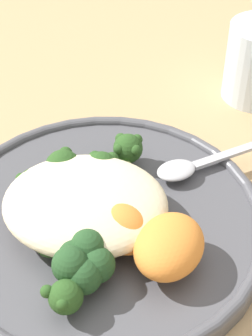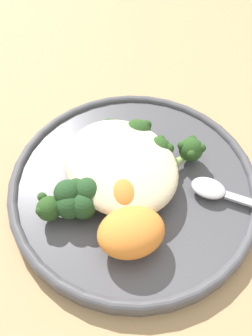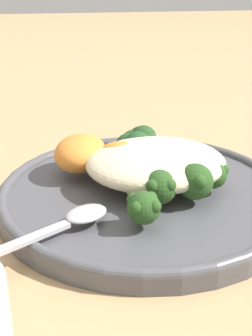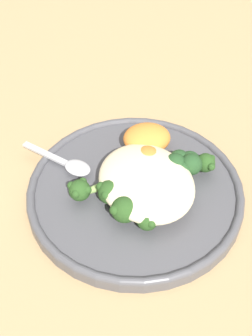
{
  "view_description": "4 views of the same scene",
  "coord_description": "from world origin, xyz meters",
  "px_view_note": "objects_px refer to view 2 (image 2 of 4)",
  "views": [
    {
      "loc": [
        0.07,
        -0.34,
        0.39
      ],
      "look_at": [
        0.03,
        0.03,
        0.06
      ],
      "focal_mm": 60.0,
      "sensor_mm": 36.0,
      "label": 1
    },
    {
      "loc": [
        0.19,
        -0.13,
        0.34
      ],
      "look_at": [
        0.01,
        0.0,
        0.04
      ],
      "focal_mm": 35.0,
      "sensor_mm": 36.0,
      "label": 2
    },
    {
      "loc": [
        0.1,
        0.43,
        0.23
      ],
      "look_at": [
        0.03,
        -0.01,
        0.03
      ],
      "focal_mm": 50.0,
      "sensor_mm": 36.0,
      "label": 3
    },
    {
      "loc": [
        -0.36,
        0.21,
        0.5
      ],
      "look_at": [
        0.02,
        0.02,
        0.05
      ],
      "focal_mm": 50.0,
      "sensor_mm": 36.0,
      "label": 4
    }
  ],
  "objects_px": {
    "broccoli_stalk_1": "(153,158)",
    "kale_tuft": "(77,196)",
    "broccoli_stalk_2": "(137,143)",
    "sweet_potato_chunk_1": "(124,193)",
    "broccoli_stalk_3": "(120,147)",
    "quinoa_mound": "(119,166)",
    "broccoli_stalk_0": "(181,157)",
    "broccoli_stalk_4": "(109,164)",
    "sweet_potato_chunk_2": "(131,232)",
    "spoon": "(219,192)",
    "broccoli_stalk_6": "(69,203)",
    "broccoli_stalk_5": "(97,176)",
    "sweet_potato_chunk_0": "(125,197)",
    "plate": "(134,183)"
  },
  "relations": [
    {
      "from": "broccoli_stalk_1",
      "to": "kale_tuft",
      "type": "height_order",
      "value": "kale_tuft"
    },
    {
      "from": "broccoli_stalk_2",
      "to": "sweet_potato_chunk_1",
      "type": "relative_size",
      "value": 1.73
    },
    {
      "from": "broccoli_stalk_3",
      "to": "kale_tuft",
      "type": "xyz_separation_m",
      "value": [
        0.03,
        -0.08,
        0.01
      ]
    },
    {
      "from": "quinoa_mound",
      "to": "broccoli_stalk_0",
      "type": "xyz_separation_m",
      "value": [
        0.03,
        0.07,
        -0.01
      ]
    },
    {
      "from": "broccoli_stalk_4",
      "to": "sweet_potato_chunk_2",
      "type": "distance_m",
      "value": 0.09
    },
    {
      "from": "broccoli_stalk_1",
      "to": "sweet_potato_chunk_2",
      "type": "xyz_separation_m",
      "value": [
        0.06,
        -0.08,
        0.0
      ]
    },
    {
      "from": "broccoli_stalk_0",
      "to": "spoon",
      "type": "relative_size",
      "value": 1.03
    },
    {
      "from": "broccoli_stalk_3",
      "to": "broccoli_stalk_6",
      "type": "height_order",
      "value": "same"
    },
    {
      "from": "broccoli_stalk_2",
      "to": "broccoli_stalk_5",
      "type": "distance_m",
      "value": 0.07
    },
    {
      "from": "broccoli_stalk_6",
      "to": "kale_tuft",
      "type": "xyz_separation_m",
      "value": [
        0.0,
        0.01,
        0.01
      ]
    },
    {
      "from": "broccoli_stalk_3",
      "to": "spoon",
      "type": "height_order",
      "value": "broccoli_stalk_3"
    },
    {
      "from": "broccoli_stalk_4",
      "to": "sweet_potato_chunk_0",
      "type": "relative_size",
      "value": 1.42
    },
    {
      "from": "sweet_potato_chunk_2",
      "to": "spoon",
      "type": "xyz_separation_m",
      "value": [
        0.01,
        0.12,
        -0.02
      ]
    },
    {
      "from": "quinoa_mound",
      "to": "broccoli_stalk_6",
      "type": "height_order",
      "value": "quinoa_mound"
    },
    {
      "from": "broccoli_stalk_4",
      "to": "broccoli_stalk_5",
      "type": "height_order",
      "value": "same"
    },
    {
      "from": "broccoli_stalk_2",
      "to": "broccoli_stalk_6",
      "type": "xyz_separation_m",
      "value": [
        0.02,
        -0.11,
        -0.0
      ]
    },
    {
      "from": "broccoli_stalk_2",
      "to": "spoon",
      "type": "distance_m",
      "value": 0.11
    },
    {
      "from": "broccoli_stalk_3",
      "to": "broccoli_stalk_4",
      "type": "distance_m",
      "value": 0.03
    },
    {
      "from": "quinoa_mound",
      "to": "sweet_potato_chunk_2",
      "type": "xyz_separation_m",
      "value": [
        0.07,
        -0.04,
        -0.0
      ]
    },
    {
      "from": "broccoli_stalk_0",
      "to": "sweet_potato_chunk_2",
      "type": "distance_m",
      "value": 0.12
    },
    {
      "from": "broccoli_stalk_6",
      "to": "broccoli_stalk_0",
      "type": "bearing_deg",
      "value": -169.78
    },
    {
      "from": "broccoli_stalk_3",
      "to": "broccoli_stalk_6",
      "type": "xyz_separation_m",
      "value": [
        0.03,
        -0.09,
        -0.0
      ]
    },
    {
      "from": "broccoli_stalk_0",
      "to": "kale_tuft",
      "type": "relative_size",
      "value": 2.07
    },
    {
      "from": "plate",
      "to": "quinoa_mound",
      "type": "relative_size",
      "value": 2.06
    },
    {
      "from": "broccoli_stalk_0",
      "to": "sweet_potato_chunk_0",
      "type": "distance_m",
      "value": 0.09
    },
    {
      "from": "broccoli_stalk_3",
      "to": "sweet_potato_chunk_0",
      "type": "relative_size",
      "value": 2.06
    },
    {
      "from": "broccoli_stalk_2",
      "to": "broccoli_stalk_5",
      "type": "relative_size",
      "value": 1.13
    },
    {
      "from": "kale_tuft",
      "to": "broccoli_stalk_5",
      "type": "bearing_deg",
      "value": 112.0
    },
    {
      "from": "sweet_potato_chunk_0",
      "to": "plate",
      "type": "bearing_deg",
      "value": 128.16
    },
    {
      "from": "quinoa_mound",
      "to": "broccoli_stalk_3",
      "type": "distance_m",
      "value": 0.04
    },
    {
      "from": "broccoli_stalk_0",
      "to": "sweet_potato_chunk_1",
      "type": "relative_size",
      "value": 2.13
    },
    {
      "from": "sweet_potato_chunk_0",
      "to": "broccoli_stalk_2",
      "type": "bearing_deg",
      "value": 133.57
    },
    {
      "from": "kale_tuft",
      "to": "quinoa_mound",
      "type": "bearing_deg",
      "value": 95.53
    },
    {
      "from": "sweet_potato_chunk_2",
      "to": "broccoli_stalk_2",
      "type": "bearing_deg",
      "value": 140.19
    },
    {
      "from": "plate",
      "to": "broccoli_stalk_0",
      "type": "distance_m",
      "value": 0.07
    },
    {
      "from": "sweet_potato_chunk_2",
      "to": "broccoli_stalk_3",
      "type": "bearing_deg",
      "value": 150.51
    },
    {
      "from": "broccoli_stalk_5",
      "to": "sweet_potato_chunk_0",
      "type": "distance_m",
      "value": 0.04
    },
    {
      "from": "broccoli_stalk_0",
      "to": "broccoli_stalk_4",
      "type": "bearing_deg",
      "value": 150.36
    },
    {
      "from": "kale_tuft",
      "to": "plate",
      "type": "bearing_deg",
      "value": 84.16
    },
    {
      "from": "broccoli_stalk_1",
      "to": "sweet_potato_chunk_1",
      "type": "height_order",
      "value": "sweet_potato_chunk_1"
    },
    {
      "from": "spoon",
      "to": "sweet_potato_chunk_0",
      "type": "bearing_deg",
      "value": -150.43
    },
    {
      "from": "broccoli_stalk_1",
      "to": "broccoli_stalk_3",
      "type": "relative_size",
      "value": 0.79
    },
    {
      "from": "broccoli_stalk_1",
      "to": "broccoli_stalk_3",
      "type": "height_order",
      "value": "broccoli_stalk_1"
    },
    {
      "from": "broccoli_stalk_1",
      "to": "broccoli_stalk_2",
      "type": "relative_size",
      "value": 1.04
    },
    {
      "from": "sweet_potato_chunk_1",
      "to": "spoon",
      "type": "bearing_deg",
      "value": 59.73
    },
    {
      "from": "broccoli_stalk_0",
      "to": "broccoli_stalk_2",
      "type": "relative_size",
      "value": 1.23
    },
    {
      "from": "broccoli_stalk_1",
      "to": "kale_tuft",
      "type": "distance_m",
      "value": 0.1
    },
    {
      "from": "broccoli_stalk_1",
      "to": "broccoli_stalk_6",
      "type": "bearing_deg",
      "value": 150.96
    },
    {
      "from": "broccoli_stalk_0",
      "to": "broccoli_stalk_6",
      "type": "height_order",
      "value": "broccoli_stalk_0"
    },
    {
      "from": "broccoli_stalk_4",
      "to": "kale_tuft",
      "type": "height_order",
      "value": "kale_tuft"
    }
  ]
}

